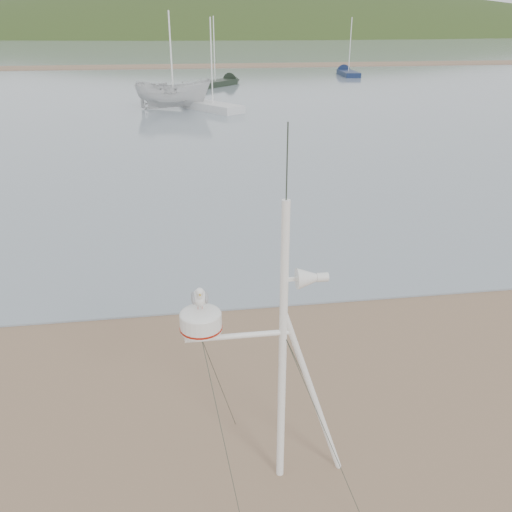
{
  "coord_description": "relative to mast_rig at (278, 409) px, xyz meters",
  "views": [
    {
      "loc": [
        1.52,
        -6.27,
        5.82
      ],
      "look_at": [
        2.61,
        1.0,
        2.59
      ],
      "focal_mm": 38.0,
      "sensor_mm": 36.0,
      "label": 1
    }
  ],
  "objects": [
    {
      "name": "ground",
      "position": [
        -2.63,
        0.73,
        -1.17
      ],
      "size": [
        560.0,
        560.0,
        0.0
      ],
      "primitive_type": "plane",
      "color": "brown",
      "rests_on": "ground"
    },
    {
      "name": "far_cottages",
      "position": [
        0.37,
        196.73,
        2.83
      ],
      "size": [
        294.4,
        6.3,
        8.0
      ],
      "color": "silver",
      "rests_on": "ground"
    },
    {
      "name": "mast_rig",
      "position": [
        0.0,
        0.0,
        0.0
      ],
      "size": [
        2.15,
        2.3,
        4.85
      ],
      "color": "white",
      "rests_on": "ground"
    },
    {
      "name": "hill_ridge",
      "position": [
        15.88,
        235.73,
        -20.87
      ],
      "size": [
        620.0,
        180.0,
        80.0
      ],
      "color": "#243515",
      "rests_on": "ground"
    },
    {
      "name": "water",
      "position": [
        -2.63,
        132.73,
        -1.15
      ],
      "size": [
        560.0,
        256.0,
        0.04
      ],
      "primitive_type": "cube",
      "color": "gray",
      "rests_on": "ground"
    },
    {
      "name": "boat_white",
      "position": [
        -1.04,
        33.61,
        1.5
      ],
      "size": [
        2.3,
        2.25,
        5.26
      ],
      "primitive_type": "imported",
      "rotation": [
        0.0,
        0.0,
        1.43
      ],
      "color": "silver",
      "rests_on": "water"
    },
    {
      "name": "sailboat_dark_mid",
      "position": [
        4.01,
        48.32,
        -0.87
      ],
      "size": [
        5.55,
        6.03,
        6.57
      ],
      "color": "black",
      "rests_on": "ground"
    },
    {
      "name": "sandbar",
      "position": [
        -2.63,
        70.73,
        -1.1
      ],
      "size": [
        560.0,
        7.0,
        0.07
      ],
      "primitive_type": "cube",
      "color": "brown",
      "rests_on": "water"
    },
    {
      "name": "sailboat_blue_far",
      "position": [
        18.33,
        56.57,
        -0.87
      ],
      "size": [
        2.0,
        6.59,
        6.48
      ],
      "color": "#111E3E",
      "rests_on": "ground"
    },
    {
      "name": "sailboat_white_near",
      "position": [
        0.67,
        33.94,
        -0.87
      ],
      "size": [
        4.94,
        6.21,
        6.44
      ],
      "color": "silver",
      "rests_on": "ground"
    }
  ]
}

